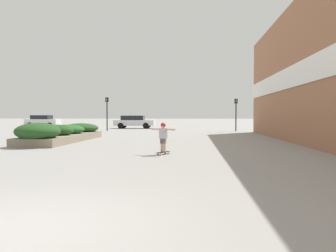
{
  "coord_description": "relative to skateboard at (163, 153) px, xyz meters",
  "views": [
    {
      "loc": [
        2.24,
        -4.12,
        1.51
      ],
      "look_at": [
        0.76,
        14.82,
        0.89
      ],
      "focal_mm": 35.0,
      "sensor_mm": 36.0,
      "label": 1
    }
  ],
  "objects": [
    {
      "name": "car_leftmost",
      "position": [
        15.39,
        22.09,
        0.71
      ],
      "size": [
        4.09,
        1.92,
        1.46
      ],
      "rotation": [
        0.0,
        0.0,
        -1.57
      ],
      "color": "#BCBCC1",
      "rests_on": "ground_plane"
    },
    {
      "name": "building_wall_right",
      "position": [
        6.84,
        1.13,
        3.79
      ],
      "size": [
        0.67,
        32.75,
        7.73
      ],
      "color": "#9E6647",
      "rests_on": "ground_plane"
    },
    {
      "name": "car_center_left",
      "position": [
        -16.61,
        24.84,
        0.74
      ],
      "size": [
        3.81,
        1.85,
        1.53
      ],
      "rotation": [
        0.0,
        0.0,
        -1.57
      ],
      "color": "silver",
      "rests_on": "ground_plane"
    },
    {
      "name": "planter_box",
      "position": [
        -6.43,
        5.95,
        0.43
      ],
      "size": [
        2.38,
        8.74,
        1.16
      ],
      "color": "gray",
      "rests_on": "ground_plane"
    },
    {
      "name": "skateboard",
      "position": [
        0.0,
        0.0,
        0.0
      ],
      "size": [
        0.53,
        0.74,
        0.1
      ],
      "rotation": [
        0.0,
        0.0,
        -0.5
      ],
      "color": "black",
      "rests_on": "ground_plane"
    },
    {
      "name": "traffic_light_left",
      "position": [
        -7.31,
        19.03,
        2.18
      ],
      "size": [
        0.28,
        0.3,
        3.28
      ],
      "color": "black",
      "rests_on": "ground_plane"
    },
    {
      "name": "skateboarder",
      "position": [
        0.0,
        0.0,
        0.71
      ],
      "size": [
        0.96,
        0.57,
        1.14
      ],
      "rotation": [
        0.0,
        0.0,
        -0.5
      ],
      "color": "tan",
      "rests_on": "skateboard"
    },
    {
      "name": "ground_plane",
      "position": [
        -1.07,
        -8.39,
        -0.07
      ],
      "size": [
        300.0,
        300.0,
        0.0
      ],
      "primitive_type": "plane",
      "color": "gray"
    },
    {
      "name": "traffic_light_right",
      "position": [
        5.2,
        19.06,
        2.06
      ],
      "size": [
        0.28,
        0.3,
        3.09
      ],
      "color": "black",
      "rests_on": "ground_plane"
    },
    {
      "name": "car_center_right",
      "position": [
        -5.72,
        25.05,
        0.72
      ],
      "size": [
        4.67,
        1.88,
        1.49
      ],
      "rotation": [
        0.0,
        0.0,
        -1.57
      ],
      "color": "silver",
      "rests_on": "ground_plane"
    }
  ]
}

